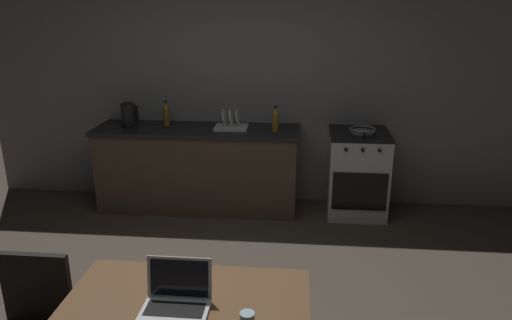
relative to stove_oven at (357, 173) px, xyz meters
name	(u,v)px	position (x,y,z in m)	size (l,w,h in m)	color
back_wall	(273,80)	(-0.91, 0.35, 0.91)	(6.40, 0.10, 2.70)	gray
kitchen_counter	(199,168)	(-1.69, 0.00, 0.00)	(2.16, 0.64, 0.89)	#4C3D2D
stove_oven	(357,173)	(0.00, 0.00, 0.00)	(0.60, 0.62, 0.89)	#B7BABF
laptop	(176,301)	(-1.18, -2.89, 0.34)	(0.32, 0.26, 0.23)	silver
electric_kettle	(129,115)	(-2.41, 0.00, 0.57)	(0.18, 0.16, 0.26)	black
bottle	(275,119)	(-0.86, -0.05, 0.57)	(0.07, 0.07, 0.26)	#8C601E
frying_pan	(363,130)	(0.02, -0.03, 0.47)	(0.26, 0.44, 0.05)	gray
dish_rack	(231,124)	(-1.32, 0.00, 0.49)	(0.34, 0.26, 0.21)	silver
bottle_b	(166,114)	(-2.03, 0.08, 0.57)	(0.07, 0.07, 0.27)	#8C601E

